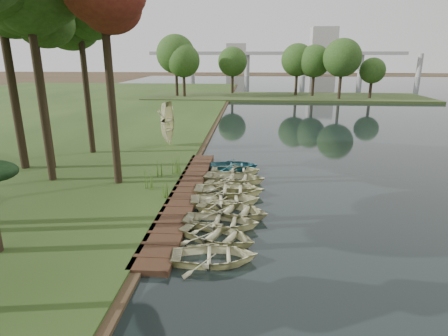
# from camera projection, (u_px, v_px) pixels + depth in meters

# --- Properties ---
(ground) EXTENTS (300.00, 300.00, 0.00)m
(ground) POSITION_uv_depth(u_px,v_px,m) (213.00, 198.00, 21.00)
(ground) COLOR #3D2F1D
(boardwalk) EXTENTS (1.60, 16.00, 0.30)m
(boardwalk) POSITION_uv_depth(u_px,v_px,m) (185.00, 195.00, 21.07)
(boardwalk) COLOR #382215
(boardwalk) RESTS_ON ground
(peninsula) EXTENTS (50.00, 14.00, 0.45)m
(peninsula) POSITION_uv_depth(u_px,v_px,m) (285.00, 97.00, 68.06)
(peninsula) COLOR #34441E
(peninsula) RESTS_ON ground
(far_trees) EXTENTS (45.60, 5.60, 8.80)m
(far_trees) POSITION_uv_depth(u_px,v_px,m) (268.00, 62.00, 66.48)
(far_trees) COLOR black
(far_trees) RESTS_ON peninsula
(bridge) EXTENTS (95.90, 4.00, 8.60)m
(bridge) POSITION_uv_depth(u_px,v_px,m) (282.00, 56.00, 132.51)
(bridge) COLOR #A5A5A0
(bridge) RESTS_ON ground
(building_a) EXTENTS (10.00, 8.00, 18.00)m
(building_a) POSITION_uv_depth(u_px,v_px,m) (323.00, 51.00, 149.77)
(building_a) COLOR #A5A5A0
(building_a) RESTS_ON ground
(building_b) EXTENTS (8.00, 8.00, 12.00)m
(building_b) POSITION_uv_depth(u_px,v_px,m) (236.00, 58.00, 157.90)
(building_b) COLOR #A5A5A0
(building_b) RESTS_ON ground
(rowboat_0) EXTENTS (3.55, 2.68, 0.69)m
(rowboat_0) POSITION_uv_depth(u_px,v_px,m) (214.00, 254.00, 14.32)
(rowboat_0) COLOR beige
(rowboat_0) RESTS_ON water
(rowboat_1) EXTENTS (4.17, 3.68, 0.72)m
(rowboat_1) POSITION_uv_depth(u_px,v_px,m) (218.00, 233.00, 15.96)
(rowboat_1) COLOR beige
(rowboat_1) RESTS_ON water
(rowboat_2) EXTENTS (3.78, 2.88, 0.73)m
(rowboat_2) POSITION_uv_depth(u_px,v_px,m) (221.00, 220.00, 17.23)
(rowboat_2) COLOR beige
(rowboat_2) RESTS_ON water
(rowboat_3) EXTENTS (4.34, 3.71, 0.76)m
(rowboat_3) POSITION_uv_depth(u_px,v_px,m) (233.00, 208.00, 18.51)
(rowboat_3) COLOR beige
(rowboat_3) RESTS_ON water
(rowboat_4) EXTENTS (3.93, 3.01, 0.76)m
(rowboat_4) POSITION_uv_depth(u_px,v_px,m) (225.00, 198.00, 19.74)
(rowboat_4) COLOR beige
(rowboat_4) RESTS_ON water
(rowboat_5) EXTENTS (3.99, 2.87, 0.82)m
(rowboat_5) POSITION_uv_depth(u_px,v_px,m) (229.00, 188.00, 21.11)
(rowboat_5) COLOR beige
(rowboat_5) RESTS_ON water
(rowboat_6) EXTENTS (3.96, 3.40, 0.69)m
(rowboat_6) POSITION_uv_depth(u_px,v_px,m) (232.00, 184.00, 22.03)
(rowboat_6) COLOR beige
(rowboat_6) RESTS_ON water
(rowboat_7) EXTENTS (4.16, 3.23, 0.79)m
(rowboat_7) POSITION_uv_depth(u_px,v_px,m) (235.00, 176.00, 23.24)
(rowboat_7) COLOR beige
(rowboat_7) RESTS_ON water
(rowboat_8) EXTENTS (3.32, 2.40, 0.68)m
(rowboat_8) POSITION_uv_depth(u_px,v_px,m) (236.00, 169.00, 24.97)
(rowboat_8) COLOR beige
(rowboat_8) RESTS_ON water
(rowboat_9) EXTENTS (3.48, 2.60, 0.69)m
(rowboat_9) POSITION_uv_depth(u_px,v_px,m) (234.00, 164.00, 25.96)
(rowboat_9) COLOR #2D707E
(rowboat_9) RESTS_ON water
(stored_rowboat) EXTENTS (4.21, 3.43, 0.77)m
(stored_rowboat) POSITION_uv_depth(u_px,v_px,m) (169.00, 141.00, 31.76)
(stored_rowboat) COLOR beige
(stored_rowboat) RESTS_ON bank
(tree_3) EXTENTS (4.61, 4.61, 11.60)m
(tree_3) POSITION_uv_depth(u_px,v_px,m) (32.00, 18.00, 22.83)
(tree_3) COLOR black
(tree_3) RESTS_ON bank
(tree_4) EXTENTS (4.43, 4.43, 12.06)m
(tree_4) POSITION_uv_depth(u_px,v_px,m) (28.00, 4.00, 20.19)
(tree_4) COLOR black
(tree_4) RESTS_ON bank
(tree_6) EXTENTS (4.40, 4.40, 11.84)m
(tree_6) POSITION_uv_depth(u_px,v_px,m) (79.00, 19.00, 26.70)
(tree_6) COLOR black
(tree_6) RESTS_ON bank
(reeds_0) EXTENTS (0.60, 0.60, 0.93)m
(reeds_0) POSITION_uv_depth(u_px,v_px,m) (164.00, 189.00, 20.22)
(reeds_0) COLOR #3F661E
(reeds_0) RESTS_ON bank
(reeds_1) EXTENTS (0.60, 0.60, 1.14)m
(reeds_1) POSITION_uv_depth(u_px,v_px,m) (149.00, 179.00, 21.39)
(reeds_1) COLOR #3F661E
(reeds_1) RESTS_ON bank
(reeds_2) EXTENTS (0.60, 0.60, 0.95)m
(reeds_2) POSITION_uv_depth(u_px,v_px,m) (159.00, 169.00, 23.67)
(reeds_2) COLOR #3F661E
(reeds_2) RESTS_ON bank
(reeds_3) EXTENTS (0.60, 0.60, 1.14)m
(reeds_3) POSITION_uv_depth(u_px,v_px,m) (176.00, 165.00, 24.14)
(reeds_3) COLOR #3F661E
(reeds_3) RESTS_ON bank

